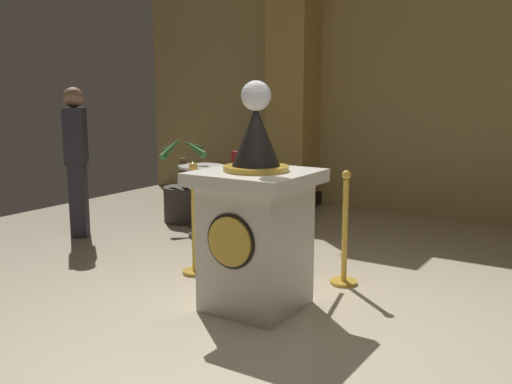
# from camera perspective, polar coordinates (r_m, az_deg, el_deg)

# --- Properties ---
(ground_plane) EXTENTS (10.04, 10.04, 0.00)m
(ground_plane) POSITION_cam_1_polar(r_m,az_deg,el_deg) (4.33, 2.85, -13.04)
(ground_plane) COLOR beige
(back_wall) EXTENTS (10.04, 0.16, 3.72)m
(back_wall) POSITION_cam_1_polar(r_m,az_deg,el_deg) (7.97, 18.72, 10.78)
(back_wall) COLOR tan
(back_wall) RESTS_ON ground_plane
(pedestal_clock) EXTENTS (0.84, 0.84, 1.76)m
(pedestal_clock) POSITION_cam_1_polar(r_m,az_deg,el_deg) (4.46, -0.02, -3.13)
(pedestal_clock) COLOR beige
(pedestal_clock) RESTS_ON ground_plane
(stanchion_near) EXTENTS (0.24, 0.24, 1.02)m
(stanchion_near) POSITION_cam_1_polar(r_m,az_deg,el_deg) (5.13, 8.72, -5.19)
(stanchion_near) COLOR gold
(stanchion_near) RESTS_ON ground_plane
(stanchion_far) EXTENTS (0.24, 0.24, 1.05)m
(stanchion_far) POSITION_cam_1_polar(r_m,az_deg,el_deg) (5.38, -6.08, -4.26)
(stanchion_far) COLOR gold
(stanchion_far) RESTS_ON ground_plane
(velvet_rope) EXTENTS (0.92, 0.91, 0.22)m
(velvet_rope) POSITION_cam_1_polar(r_m,az_deg,el_deg) (5.12, 1.16, -0.13)
(velvet_rope) COLOR #591419
(column_left) EXTENTS (0.74, 0.74, 3.57)m
(column_left) POSITION_cam_1_polar(r_m,az_deg,el_deg) (8.47, 3.83, 10.63)
(column_left) COLOR black
(column_left) RESTS_ON ground_plane
(potted_palm_left) EXTENTS (0.76, 0.75, 1.13)m
(potted_palm_left) POSITION_cam_1_polar(r_m,az_deg,el_deg) (7.53, -7.13, -0.54)
(potted_palm_left) COLOR #2D2823
(potted_palm_left) RESTS_ON ground_plane
(bystander_guest) EXTENTS (0.40, 0.42, 1.72)m
(bystander_guest) POSITION_cam_1_polar(r_m,az_deg,el_deg) (6.95, -17.28, 3.23)
(bystander_guest) COLOR #26262D
(bystander_guest) RESTS_ON ground_plane
(cafe_table) EXTENTS (0.57, 0.57, 0.76)m
(cafe_table) POSITION_cam_1_polar(r_m,az_deg,el_deg) (7.26, -5.40, 0.46)
(cafe_table) COLOR #332D28
(cafe_table) RESTS_ON ground_plane
(cafe_chair_red) EXTENTS (0.52, 0.52, 0.96)m
(cafe_chair_red) POSITION_cam_1_polar(r_m,az_deg,el_deg) (6.84, -2.00, 0.65)
(cafe_chair_red) COLOR black
(cafe_chair_red) RESTS_ON ground_plane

